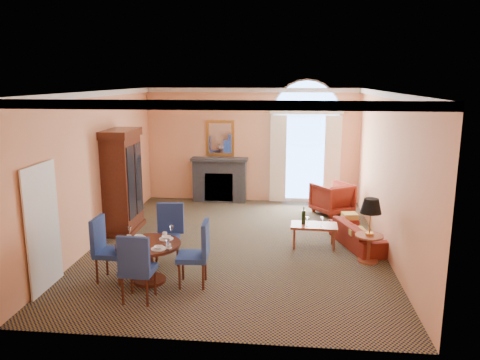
# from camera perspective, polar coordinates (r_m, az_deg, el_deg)

# --- Properties ---
(ground) EXTENTS (7.50, 7.50, 0.00)m
(ground) POSITION_cam_1_polar(r_m,az_deg,el_deg) (10.02, -0.30, -7.90)
(ground) COLOR #101233
(ground) RESTS_ON ground
(room_envelope) EXTENTS (6.04, 7.52, 3.45)m
(room_envelope) POSITION_cam_1_polar(r_m,az_deg,el_deg) (10.11, -0.05, 6.92)
(room_envelope) COLOR #FFAC79
(room_envelope) RESTS_ON ground
(armoire) EXTENTS (0.67, 1.20, 2.35)m
(armoire) POSITION_cam_1_polar(r_m,az_deg,el_deg) (10.96, -14.19, -0.34)
(armoire) COLOR #39160C
(armoire) RESTS_ON ground
(dining_table) EXTENTS (1.11, 1.11, 0.90)m
(dining_table) POSITION_cam_1_polar(r_m,az_deg,el_deg) (8.26, -11.07, -8.73)
(dining_table) COLOR #39160C
(dining_table) RESTS_ON ground
(dining_chair_north) EXTENTS (0.62, 0.62, 1.13)m
(dining_chair_north) POSITION_cam_1_polar(r_m,az_deg,el_deg) (9.04, -8.71, -5.96)
(dining_chair_north) COLOR navy
(dining_chair_north) RESTS_ON ground
(dining_chair_south) EXTENTS (0.53, 0.54, 1.13)m
(dining_chair_south) POSITION_cam_1_polar(r_m,az_deg,el_deg) (7.50, -12.55, -10.01)
(dining_chair_south) COLOR navy
(dining_chair_south) RESTS_ON ground
(dining_chair_east) EXTENTS (0.55, 0.54, 1.13)m
(dining_chair_east) POSITION_cam_1_polar(r_m,az_deg,el_deg) (7.97, -5.06, -8.40)
(dining_chair_east) COLOR navy
(dining_chair_east) RESTS_ON ground
(dining_chair_west) EXTENTS (0.54, 0.53, 1.13)m
(dining_chair_west) POSITION_cam_1_polar(r_m,az_deg,el_deg) (8.46, -16.11, -7.61)
(dining_chair_west) COLOR navy
(dining_chair_west) RESTS_ON ground
(sofa) EXTENTS (1.15, 1.81, 0.49)m
(sofa) POSITION_cam_1_polar(r_m,az_deg,el_deg) (10.19, 14.33, -6.46)
(sofa) COLOR maroon
(sofa) RESTS_ON ground
(armchair) EXTENTS (1.22, 1.23, 0.81)m
(armchair) POSITION_cam_1_polar(r_m,az_deg,el_deg) (12.40, 11.15, -2.18)
(armchair) COLOR maroon
(armchair) RESTS_ON ground
(coffee_table) EXTENTS (0.98, 0.57, 0.87)m
(coffee_table) POSITION_cam_1_polar(r_m,az_deg,el_deg) (9.88, 8.92, -5.57)
(coffee_table) COLOR brown
(coffee_table) RESTS_ON ground
(side_table) EXTENTS (0.54, 0.54, 1.22)m
(side_table) POSITION_cam_1_polar(r_m,az_deg,el_deg) (9.22, 15.58, -4.91)
(side_table) COLOR brown
(side_table) RESTS_ON ground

